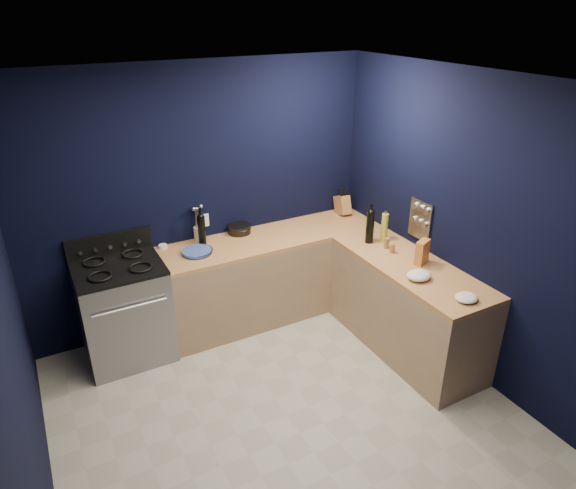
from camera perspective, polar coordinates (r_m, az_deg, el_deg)
floor at (r=4.38m, az=-0.14°, el=-18.68°), size 3.50×3.50×0.02m
ceiling at (r=3.17m, az=-0.19°, el=17.59°), size 3.50×3.50×0.02m
wall_back at (r=5.07m, az=-9.62°, el=5.06°), size 3.50×0.02×2.60m
wall_right at (r=4.61m, az=19.54°, el=1.71°), size 0.02×3.50×2.60m
wall_left at (r=3.29m, az=-28.82°, el=-10.25°), size 0.02×3.50×2.60m
wall_front at (r=2.50m, az=20.63°, el=-20.92°), size 3.50×0.02×2.60m
cab_back at (r=5.37m, az=-1.73°, el=-3.60°), size 2.30×0.63×0.86m
top_back at (r=5.17m, az=-1.80°, el=0.75°), size 2.30×0.63×0.04m
cab_right at (r=4.97m, az=13.11°, el=-6.99°), size 0.63×1.67×0.86m
top_right at (r=4.75m, az=13.64°, el=-2.40°), size 0.63×1.67×0.04m
gas_range at (r=4.96m, az=-17.80°, el=-7.31°), size 0.76×0.66×0.92m
oven_door at (r=4.70m, az=-16.97°, el=-9.30°), size 0.59×0.02×0.42m
cooktop at (r=4.72m, az=-18.56°, el=-2.45°), size 0.76×0.66×0.03m
backguard at (r=4.95m, az=-19.41°, el=0.08°), size 0.76×0.06×0.20m
spice_panel at (r=4.98m, az=14.62°, el=2.69°), size 0.02×0.28×0.38m
wall_outlet at (r=5.14m, az=-9.36°, el=2.68°), size 0.09×0.02×0.13m
plate_stack at (r=4.87m, az=-10.19°, el=-0.81°), size 0.34×0.34×0.04m
ramekin at (r=5.05m, az=-13.84°, el=-0.20°), size 0.09×0.09×0.03m
utensil_crock at (r=5.11m, az=-9.89°, el=1.22°), size 0.13×0.13×0.14m
wine_bottle_back at (r=5.00m, az=-9.63°, el=1.60°), size 0.09×0.09×0.29m
lemon_basket at (r=5.23m, az=-5.49°, el=1.76°), size 0.27×0.27×0.09m
knife_block at (r=5.70m, az=6.12°, el=4.42°), size 0.13×0.25×0.26m
wine_bottle_right at (r=5.02m, az=9.17°, el=1.92°), size 0.10×0.10×0.32m
oil_bottle at (r=5.10m, az=10.76°, el=1.92°), size 0.08×0.08×0.28m
spice_jar_near at (r=4.97m, az=10.98°, el=0.14°), size 0.05×0.05×0.10m
spice_jar_far at (r=4.90m, az=11.61°, el=-0.44°), size 0.06×0.06×0.09m
crouton_bag at (r=4.73m, az=14.81°, el=-0.84°), size 0.17×0.13×0.23m
towel_front at (r=4.49m, az=14.44°, el=-3.36°), size 0.26×0.24×0.08m
towel_end at (r=4.30m, az=19.36°, el=-5.64°), size 0.21×0.19×0.06m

